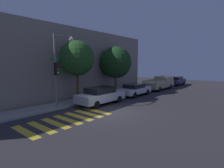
% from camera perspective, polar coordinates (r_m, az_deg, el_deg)
% --- Properties ---
extents(ground_plane, '(60.00, 60.00, 0.00)m').
position_cam_1_polar(ground_plane, '(12.65, -1.15, -9.10)').
color(ground_plane, '#2D2B30').
extents(sidewalk, '(26.00, 2.07, 0.14)m').
position_cam_1_polar(sidewalk, '(15.66, -12.95, -5.92)').
color(sidewalk, gray).
rests_on(sidewalk, ground).
extents(building_row, '(26.00, 6.00, 6.93)m').
position_cam_1_polar(building_row, '(19.03, -21.34, 6.28)').
color(building_row, gray).
rests_on(building_row, ground).
extents(crosswalk, '(5.56, 2.60, 0.00)m').
position_cam_1_polar(crosswalk, '(11.32, -14.37, -11.20)').
color(crosswalk, gold).
rests_on(crosswalk, ground).
extents(traffic_light_pole, '(2.05, 0.56, 5.61)m').
position_cam_1_polar(traffic_light_pole, '(13.64, -16.69, 6.93)').
color(traffic_light_pole, slate).
rests_on(traffic_light_pole, ground).
extents(sedan_near_corner, '(4.51, 1.84, 1.46)m').
position_cam_1_polar(sedan_near_corner, '(14.88, -3.63, -3.68)').
color(sedan_near_corner, '#B7BABF').
rests_on(sedan_near_corner, ground).
extents(sedan_middle, '(4.22, 1.80, 1.28)m').
position_cam_1_polar(sedan_middle, '(18.99, 7.38, -1.72)').
color(sedan_middle, silver).
rests_on(sedan_middle, ground).
extents(pickup_truck, '(5.67, 1.97, 1.70)m').
position_cam_1_polar(pickup_truck, '(24.55, 15.46, 0.37)').
color(pickup_truck, tan).
rests_on(pickup_truck, ground).
extents(sedan_far_end, '(4.29, 1.82, 1.37)m').
position_cam_1_polar(sedan_far_end, '(30.01, 20.16, 1.07)').
color(sedan_far_end, '#2D3351').
rests_on(sedan_far_end, ground).
extents(tree_near_corner, '(3.11, 3.11, 5.47)m').
position_cam_1_polar(tree_near_corner, '(15.88, -11.37, 8.22)').
color(tree_near_corner, '#4C3823').
rests_on(tree_near_corner, ground).
extents(tree_midblock, '(3.55, 3.55, 5.35)m').
position_cam_1_polar(tree_midblock, '(19.74, 1.20, 7.05)').
color(tree_midblock, brown).
rests_on(tree_midblock, ground).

